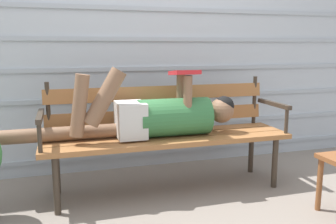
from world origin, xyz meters
The scene contains 4 objects.
ground_plane centered at (0.00, 0.00, 0.00)m, with size 12.00×12.00×0.00m, color gray.
house_siding centered at (0.00, 0.81, 1.14)m, with size 4.37×0.08×2.28m.
park_bench centered at (0.00, 0.25, 0.47)m, with size 1.83×0.47×0.83m.
reclining_person centered at (-0.08, 0.18, 0.59)m, with size 1.67×0.28×0.52m.
Camera 1 is at (-0.74, -2.29, 1.08)m, focal length 38.30 mm.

